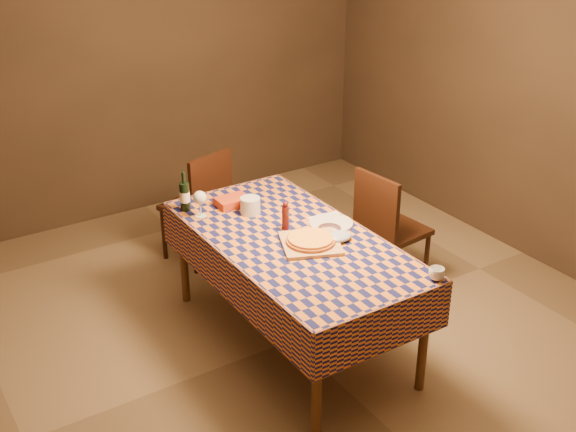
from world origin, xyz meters
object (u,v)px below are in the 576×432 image
Objects in this scene: chair_far at (201,201)px; chair_right at (386,224)px; cutting_board at (311,243)px; bowl at (329,231)px; dining_table at (292,249)px; wine_bottle at (185,196)px; pizza at (311,240)px; white_plate at (331,224)px.

chair_far and chair_right have the same top height.
bowl reaches higher than cutting_board.
wine_bottle is at bearing 117.88° from dining_table.
wine_bottle reaches higher than bowl.
pizza is at bearing -63.77° from wine_bottle.
wine_bottle is 0.30× the size of chair_right.
chair_right is at bearing -21.36° from wine_bottle.
dining_table is 12.70× the size of bowl.
pizza is at bearing 126.87° from cutting_board.
cutting_board is 0.03m from pizza.
dining_table is 1.98× the size of chair_far.
pizza is 1.21× the size of white_plate.
bowl is (0.18, 0.05, 0.01)m from cutting_board.
bowl is 1.42m from chair_far.
dining_table is at bearing 106.85° from pizza.
bowl is at bearing 16.67° from cutting_board.
white_plate is 0.30× the size of chair_far.
chair_far is at bearing 131.05° from chair_right.
cutting_board is at bearing -88.29° from chair_far.
wine_bottle is at bearing 116.23° from cutting_board.
wine_bottle reaches higher than white_plate.
chair_right is (0.94, -1.08, 0.00)m from chair_far.
pizza is at bearing -73.15° from dining_table.
pizza is at bearing -158.95° from chair_right.
chair_right is at bearing 16.54° from white_plate.
wine_bottle reaches higher than dining_table.
pizza is 0.97m from wine_bottle.
chair_far is at bearing 99.16° from bowl.
chair_right is at bearing 21.05° from cutting_board.
bowl is at bearing -21.11° from dining_table.
wine_bottle is (-0.38, 0.73, 0.18)m from dining_table.
wine_bottle is (-0.43, 0.87, 0.07)m from pizza.
pizza is at bearing -163.33° from bowl.
white_plate is (0.09, 0.10, -0.01)m from bowl.
dining_table is 6.70× the size of wine_bottle.
chair_right reaches higher than cutting_board.
bowl is 1.02m from wine_bottle.
bowl is at bearing 16.67° from pizza.
cutting_board is at bearing -73.15° from dining_table.
wine_bottle is 0.30× the size of chair_far.
dining_table is 5.32× the size of cutting_board.
chair_far reaches higher than pizza.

